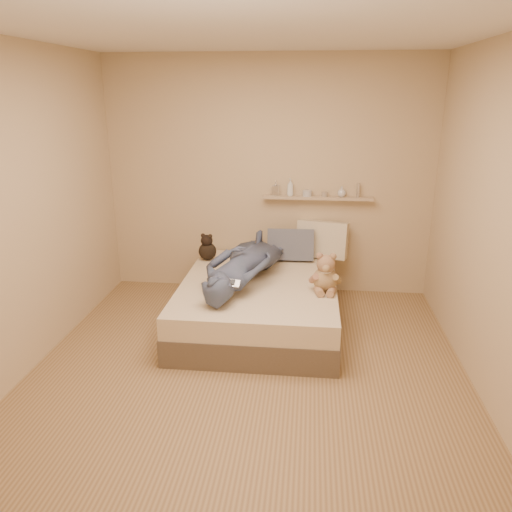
# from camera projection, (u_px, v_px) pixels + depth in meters

# --- Properties ---
(room) EXTENTS (3.80, 3.80, 3.80)m
(room) POSITION_uv_depth(u_px,v_px,m) (247.00, 220.00, 3.71)
(room) COLOR #997A4F
(room) RESTS_ON ground
(bed) EXTENTS (1.50, 1.90, 0.45)m
(bed) POSITION_uv_depth(u_px,v_px,m) (259.00, 302.00, 4.93)
(bed) COLOR brown
(bed) RESTS_ON floor
(game_console) EXTENTS (0.19, 0.09, 0.06)m
(game_console) POSITION_uv_depth(u_px,v_px,m) (230.00, 283.00, 4.36)
(game_console) COLOR #A8A9AF
(game_console) RESTS_ON bed
(teddy_bear) EXTENTS (0.31, 0.30, 0.38)m
(teddy_bear) POSITION_uv_depth(u_px,v_px,m) (325.00, 276.00, 4.56)
(teddy_bear) COLOR #A47F59
(teddy_bear) RESTS_ON bed
(dark_plush) EXTENTS (0.19, 0.19, 0.30)m
(dark_plush) POSITION_uv_depth(u_px,v_px,m) (207.00, 248.00, 5.43)
(dark_plush) COLOR black
(dark_plush) RESTS_ON bed
(pillow_cream) EXTENTS (0.58, 0.33, 0.42)m
(pillow_cream) POSITION_uv_depth(u_px,v_px,m) (322.00, 239.00, 5.51)
(pillow_cream) COLOR beige
(pillow_cream) RESTS_ON bed
(pillow_grey) EXTENTS (0.51, 0.25, 0.37)m
(pillow_grey) POSITION_uv_depth(u_px,v_px,m) (291.00, 245.00, 5.42)
(pillow_grey) COLOR slate
(pillow_grey) RESTS_ON bed
(person) EXTENTS (0.94, 1.66, 0.37)m
(person) POSITION_uv_depth(u_px,v_px,m) (245.00, 262.00, 4.81)
(person) COLOR #404465
(person) RESTS_ON bed
(wall_shelf) EXTENTS (1.20, 0.12, 0.03)m
(wall_shelf) POSITION_uv_depth(u_px,v_px,m) (318.00, 198.00, 5.45)
(wall_shelf) COLOR tan
(wall_shelf) RESTS_ON wall_back
(shelf_bottles) EXTENTS (0.96, 0.11, 0.19)m
(shelf_bottles) POSITION_uv_depth(u_px,v_px,m) (308.00, 190.00, 5.44)
(shelf_bottles) COLOR silver
(shelf_bottles) RESTS_ON wall_shelf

